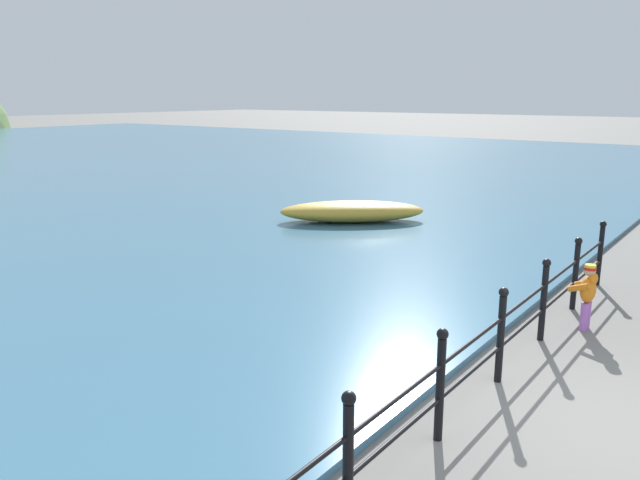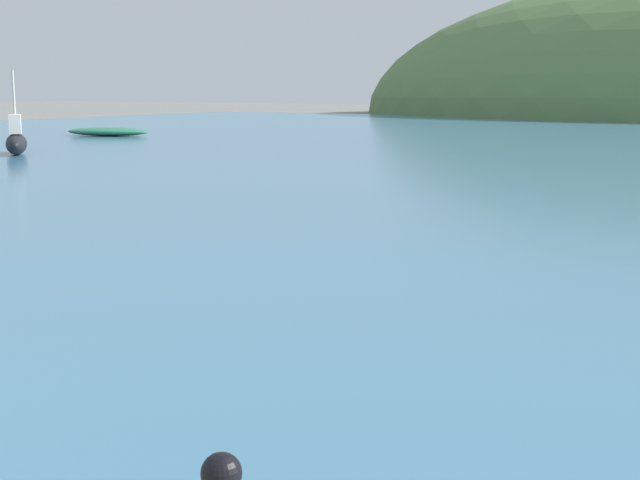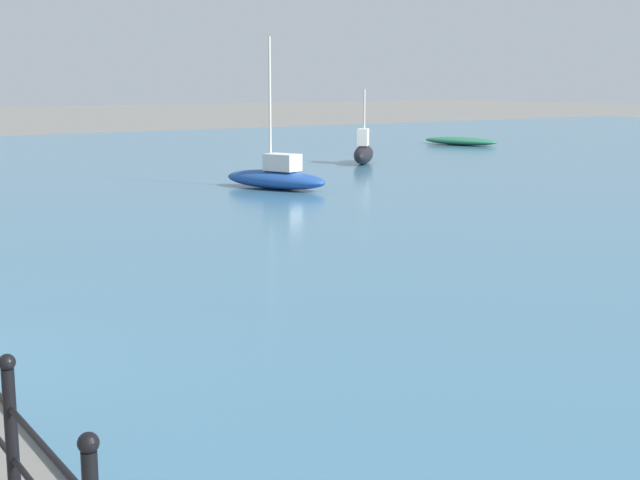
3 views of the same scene
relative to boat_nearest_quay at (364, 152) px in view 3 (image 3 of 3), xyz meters
The scene contains 3 objects.
boat_nearest_quay is the anchor object (origin of this frame).
boat_blue_hull 10.72m from the boat_nearest_quay, 118.82° to the left, with size 3.95×2.43×0.37m.
boat_green_fishing 7.98m from the boat_nearest_quay, 53.84° to the right, with size 3.45×2.24×4.12m.
Camera 3 is at (9.77, 0.06, 3.05)m, focal length 50.00 mm.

